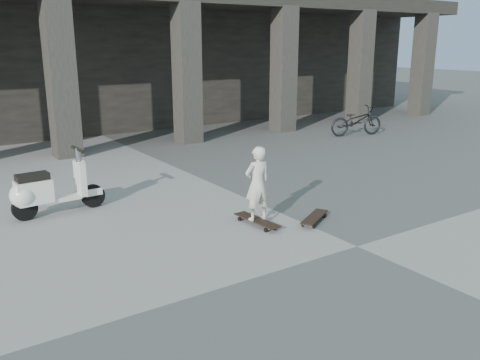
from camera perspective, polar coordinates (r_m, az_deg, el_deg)
ground at (r=7.68m, az=13.01°, el=-7.27°), size 90.00×90.00×0.00m
colonnade at (r=19.29m, az=-18.62°, el=14.89°), size 28.00×8.82×6.00m
longboard at (r=8.31m, az=1.93°, el=-4.58°), size 0.29×0.96×0.10m
skateboard_spare at (r=8.52m, az=8.35°, el=-4.20°), size 0.83×0.59×0.10m
child at (r=8.12m, az=1.97°, el=-0.42°), size 0.46×0.32×1.21m
scooter at (r=9.22m, az=-21.31°, el=-1.22°), size 1.61×0.53×1.12m
bicycle at (r=16.67m, az=12.93°, el=6.50°), size 1.89×1.07×0.94m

